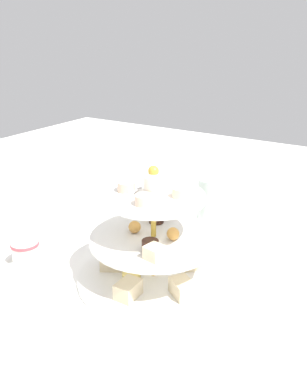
{
  "coord_description": "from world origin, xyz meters",
  "views": [
    {
      "loc": [
        0.61,
        0.38,
        0.46
      ],
      "look_at": [
        0.0,
        0.0,
        0.18
      ],
      "focal_mm": 39.54,
      "sensor_mm": 36.0,
      "label": 1
    }
  ],
  "objects_px": {
    "water_glass_tall_right": "(210,205)",
    "butter_knife_right": "(90,222)",
    "tiered_serving_stand": "(153,247)",
    "teacup_with_saucer": "(26,253)",
    "water_glass_short_left": "(14,288)"
  },
  "relations": [
    {
      "from": "tiered_serving_stand",
      "to": "water_glass_tall_right",
      "type": "relative_size",
      "value": 2.23
    },
    {
      "from": "butter_knife_right",
      "to": "teacup_with_saucer",
      "type": "bearing_deg",
      "value": 20.55
    },
    {
      "from": "butter_knife_right",
      "to": "water_glass_tall_right",
      "type": "bearing_deg",
      "value": 129.49
    },
    {
      "from": "tiered_serving_stand",
      "to": "water_glass_short_left",
      "type": "distance_m",
      "value": 0.26
    },
    {
      "from": "tiered_serving_stand",
      "to": "water_glass_short_left",
      "type": "height_order",
      "value": "tiered_serving_stand"
    },
    {
      "from": "water_glass_short_left",
      "to": "butter_knife_right",
      "type": "xyz_separation_m",
      "value": [
        -0.34,
        -0.11,
        -0.03
      ]
    },
    {
      "from": "tiered_serving_stand",
      "to": "water_glass_short_left",
      "type": "xyz_separation_m",
      "value": [
        0.2,
        -0.17,
        -0.04
      ]
    },
    {
      "from": "tiered_serving_stand",
      "to": "teacup_with_saucer",
      "type": "relative_size",
      "value": 3.31
    },
    {
      "from": "water_glass_short_left",
      "to": "butter_knife_right",
      "type": "distance_m",
      "value": 0.36
    },
    {
      "from": "tiered_serving_stand",
      "to": "teacup_with_saucer",
      "type": "height_order",
      "value": "tiered_serving_stand"
    },
    {
      "from": "teacup_with_saucer",
      "to": "butter_knife_right",
      "type": "bearing_deg",
      "value": -174.85
    },
    {
      "from": "water_glass_tall_right",
      "to": "butter_knife_right",
      "type": "distance_m",
      "value": 0.31
    },
    {
      "from": "tiered_serving_stand",
      "to": "butter_knife_right",
      "type": "bearing_deg",
      "value": -116.37
    },
    {
      "from": "water_glass_tall_right",
      "to": "butter_knife_right",
      "type": "bearing_deg",
      "value": -65.9
    },
    {
      "from": "water_glass_tall_right",
      "to": "teacup_with_saucer",
      "type": "distance_m",
      "value": 0.44
    }
  ]
}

